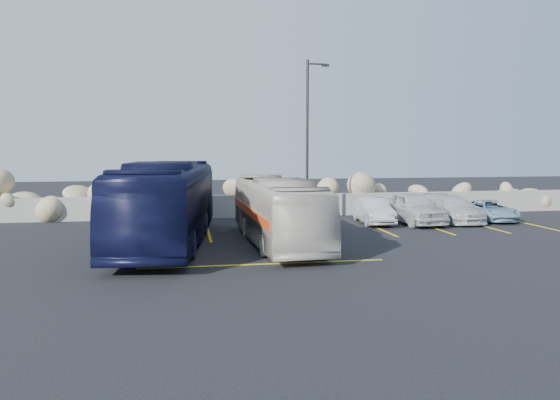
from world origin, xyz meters
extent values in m
plane|color=black|center=(0.00, 0.00, 0.00)|extent=(90.00, 90.00, 0.00)
cube|color=gray|center=(0.00, 12.00, 0.60)|extent=(60.00, 0.40, 1.20)
cube|color=gold|center=(-2.50, 7.00, 0.01)|extent=(0.12, 5.00, 0.01)
cube|color=gold|center=(2.60, 7.00, 0.01)|extent=(0.12, 5.00, 0.01)
cube|color=gold|center=(5.30, 7.00, 0.01)|extent=(0.12, 5.00, 0.01)
cube|color=gold|center=(7.90, 7.00, 0.01)|extent=(0.12, 5.00, 0.01)
cube|color=gold|center=(10.50, 7.00, 0.01)|extent=(0.12, 5.00, 0.01)
cube|color=gold|center=(13.10, 7.00, 0.01)|extent=(0.12, 5.00, 0.01)
cube|color=gold|center=(-1.00, 0.20, 0.01)|extent=(8.00, 0.12, 0.01)
cylinder|color=#292824|center=(2.50, 9.50, 4.00)|extent=(0.14, 0.14, 8.00)
cylinder|color=#292824|center=(2.95, 9.50, 7.80)|extent=(0.90, 0.08, 0.08)
cube|color=#292824|center=(3.40, 9.50, 7.75)|extent=(0.35, 0.18, 0.12)
imported|color=beige|center=(0.05, 3.84, 1.29)|extent=(2.50, 9.32, 2.57)
imported|color=black|center=(-4.16, 4.49, 1.61)|extent=(4.00, 11.77, 3.21)
imported|color=silver|center=(7.59, 8.25, 0.77)|extent=(2.12, 4.65, 1.55)
imported|color=silver|center=(5.61, 8.49, 0.62)|extent=(1.57, 3.86, 1.25)
imported|color=silver|center=(9.81, 8.49, 0.65)|extent=(1.91, 4.50, 1.30)
imported|color=#81A0B7|center=(11.98, 8.57, 0.52)|extent=(2.06, 3.88, 1.04)
camera|label=1|loc=(-3.45, -16.96, 3.81)|focal=35.00mm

